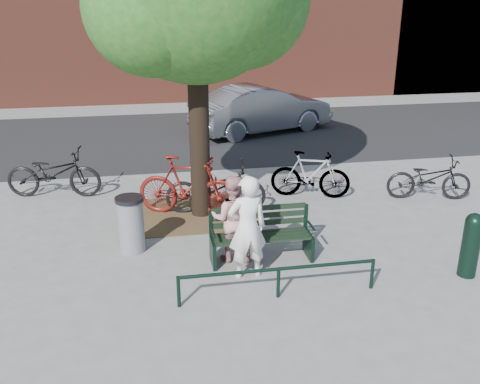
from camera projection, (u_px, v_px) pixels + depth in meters
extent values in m
plane|color=gray|center=(261.00, 260.00, 9.25)|extent=(90.00, 90.00, 0.00)
cube|color=brown|center=(192.00, 214.00, 11.10)|extent=(2.40, 2.00, 0.02)
cube|color=black|center=(205.00, 136.00, 17.07)|extent=(40.00, 7.00, 0.01)
cube|color=black|center=(213.00, 252.00, 9.03)|extent=(0.06, 0.52, 0.45)
cube|color=black|center=(211.00, 223.00, 9.08)|extent=(0.06, 0.06, 0.44)
cylinder|color=black|center=(213.00, 233.00, 8.79)|extent=(0.04, 0.36, 0.04)
cube|color=black|center=(309.00, 245.00, 9.30)|extent=(0.06, 0.52, 0.45)
cube|color=black|center=(306.00, 216.00, 9.36)|extent=(0.06, 0.06, 0.44)
cylinder|color=black|center=(311.00, 226.00, 9.07)|extent=(0.04, 0.36, 0.04)
cube|color=black|center=(262.00, 237.00, 9.09)|extent=(1.64, 0.46, 0.04)
cube|color=black|center=(259.00, 216.00, 9.20)|extent=(1.64, 0.03, 0.47)
cylinder|color=black|center=(179.00, 292.00, 7.81)|extent=(0.06, 0.06, 0.50)
cylinder|color=black|center=(278.00, 282.00, 8.05)|extent=(0.06, 0.06, 0.50)
cylinder|color=black|center=(372.00, 274.00, 8.30)|extent=(0.06, 0.06, 0.50)
cylinder|color=black|center=(279.00, 269.00, 7.97)|extent=(3.00, 0.06, 0.06)
cylinder|color=black|center=(199.00, 125.00, 10.46)|extent=(0.40, 0.40, 3.80)
sphere|color=#1A4F18|center=(242.00, 0.00, 10.07)|extent=(2.60, 2.60, 2.60)
sphere|color=#1A4F18|center=(152.00, 7.00, 9.18)|extent=(2.40, 2.40, 2.40)
imported|color=white|center=(247.00, 227.00, 8.44)|extent=(0.67, 0.48, 1.73)
imported|color=tan|center=(232.00, 218.00, 9.03)|extent=(0.85, 0.72, 1.53)
cylinder|color=black|center=(470.00, 249.00, 8.60)|extent=(0.29, 0.29, 0.95)
sphere|color=black|center=(475.00, 222.00, 8.43)|extent=(0.29, 0.29, 0.29)
cylinder|color=gray|center=(131.00, 226.00, 9.43)|extent=(0.45, 0.45, 0.95)
cylinder|color=black|center=(129.00, 199.00, 9.24)|extent=(0.50, 0.50, 0.07)
imported|color=black|center=(54.00, 173.00, 11.91)|extent=(2.19, 1.07, 1.10)
imported|color=#54100C|center=(188.00, 186.00, 10.87)|extent=(2.20, 1.31, 1.27)
imported|color=black|center=(216.00, 188.00, 11.05)|extent=(2.15, 0.96, 1.09)
imported|color=gray|center=(310.00, 175.00, 11.88)|extent=(1.83, 1.05, 1.06)
imported|color=black|center=(429.00, 178.00, 11.80)|extent=(1.93, 1.04, 0.96)
imported|color=slate|center=(262.00, 109.00, 17.28)|extent=(4.89, 3.09, 1.52)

